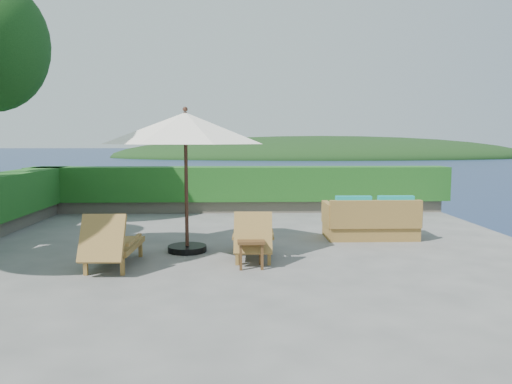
{
  "coord_description": "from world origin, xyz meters",
  "views": [
    {
      "loc": [
        -0.07,
        -9.21,
        2.15
      ],
      "look_at": [
        0.3,
        0.8,
        1.1
      ],
      "focal_mm": 35.0,
      "sensor_mm": 36.0,
      "label": 1
    }
  ],
  "objects_px": {
    "patio_umbrella": "(185,130)",
    "side_table": "(251,244)",
    "lounge_right": "(253,238)",
    "lounge_left": "(112,244)",
    "wicker_loveseat": "(371,221)"
  },
  "relations": [
    {
      "from": "patio_umbrella",
      "to": "side_table",
      "type": "bearing_deg",
      "value": -46.2
    },
    {
      "from": "lounge_right",
      "to": "patio_umbrella",
      "type": "bearing_deg",
      "value": 155.18
    },
    {
      "from": "lounge_left",
      "to": "lounge_right",
      "type": "height_order",
      "value": "lounge_left"
    },
    {
      "from": "side_table",
      "to": "patio_umbrella",
      "type": "bearing_deg",
      "value": 133.8
    },
    {
      "from": "lounge_right",
      "to": "side_table",
      "type": "relative_size",
      "value": 3.37
    },
    {
      "from": "side_table",
      "to": "wicker_loveseat",
      "type": "bearing_deg",
      "value": 41.74
    },
    {
      "from": "lounge_left",
      "to": "side_table",
      "type": "bearing_deg",
      "value": 0.2
    },
    {
      "from": "patio_umbrella",
      "to": "wicker_loveseat",
      "type": "height_order",
      "value": "patio_umbrella"
    },
    {
      "from": "wicker_loveseat",
      "to": "side_table",
      "type": "bearing_deg",
      "value": -138.05
    },
    {
      "from": "patio_umbrella",
      "to": "lounge_right",
      "type": "relative_size",
      "value": 2.5
    },
    {
      "from": "lounge_right",
      "to": "side_table",
      "type": "xyz_separation_m",
      "value": [
        -0.06,
        -0.6,
        0.01
      ]
    },
    {
      "from": "wicker_loveseat",
      "to": "patio_umbrella",
      "type": "bearing_deg",
      "value": -163.35
    },
    {
      "from": "lounge_left",
      "to": "side_table",
      "type": "height_order",
      "value": "lounge_left"
    },
    {
      "from": "lounge_left",
      "to": "patio_umbrella",
      "type": "bearing_deg",
      "value": 47.95
    },
    {
      "from": "lounge_left",
      "to": "side_table",
      "type": "distance_m",
      "value": 2.33
    }
  ]
}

